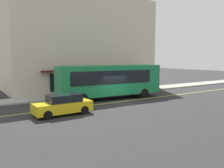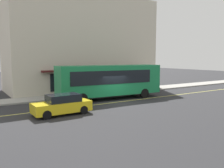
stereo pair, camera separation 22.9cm
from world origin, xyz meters
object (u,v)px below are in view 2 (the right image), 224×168
(traffic_light, at_px, (151,71))
(car_yellow, at_px, (62,105))
(pedestrian_waiting, at_px, (146,81))
(bus, at_px, (111,80))
(pedestrian_mid_block, at_px, (156,79))

(traffic_light, distance_m, car_yellow, 16.09)
(traffic_light, bearing_deg, pedestrian_waiting, 70.92)
(bus, bearing_deg, pedestrian_mid_block, 22.13)
(bus, distance_m, car_yellow, 7.71)
(car_yellow, xyz_separation_m, pedestrian_waiting, (15.12, 7.89, 0.38))
(bus, distance_m, traffic_light, 8.46)
(traffic_light, relative_size, pedestrian_mid_block, 1.79)
(bus, bearing_deg, traffic_light, 19.05)
(bus, xyz_separation_m, pedestrian_waiting, (8.48, 4.18, -0.87))
(bus, bearing_deg, car_yellow, -150.83)
(traffic_light, distance_m, pedestrian_mid_block, 3.06)
(traffic_light, xyz_separation_m, pedestrian_waiting, (0.49, 1.43, -1.41))
(car_yellow, height_order, pedestrian_waiting, pedestrian_waiting)
(pedestrian_waiting, xyz_separation_m, pedestrian_mid_block, (1.87, 0.02, 0.11))
(pedestrian_waiting, distance_m, pedestrian_mid_block, 1.87)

